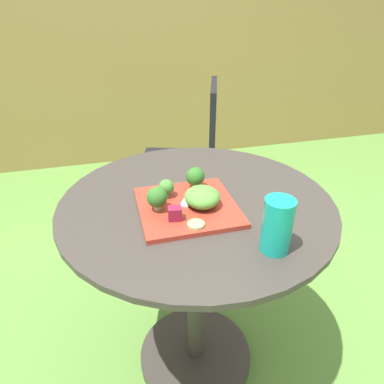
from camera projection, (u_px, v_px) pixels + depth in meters
ground_plane at (195, 357)px, 1.39m from camera, size 12.00×12.00×0.00m
bamboo_fence at (128, 69)px, 2.76m from camera, size 8.00×0.08×1.56m
patio_table at (196, 274)px, 1.17m from camera, size 0.82×0.82×0.75m
patio_chair at (193, 151)px, 1.93m from camera, size 0.56×0.56×0.90m
salad_plate at (187, 207)px, 0.97m from camera, size 0.27×0.27×0.01m
drinking_glass at (277, 228)px, 0.78m from camera, size 0.07×0.07×0.14m
fork at (190, 196)px, 1.00m from camera, size 0.09×0.14×0.00m
lettuce_mound at (201, 197)px, 0.94m from camera, size 0.10×0.10×0.05m
broccoli_floret_0 at (166, 187)px, 0.99m from camera, size 0.05×0.05×0.05m
broccoli_floret_1 at (157, 197)px, 0.92m from camera, size 0.06×0.06×0.07m
broccoli_floret_2 at (195, 177)px, 1.03m from camera, size 0.06×0.06×0.07m
cucumber_slice_0 at (196, 224)px, 0.87m from camera, size 0.04×0.04×0.01m
beet_chunk_0 at (175, 213)px, 0.89m from camera, size 0.04×0.03×0.04m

